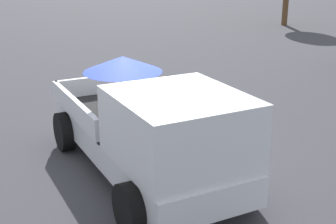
% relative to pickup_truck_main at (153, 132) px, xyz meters
% --- Properties ---
extents(ground_plane, '(80.00, 80.00, 0.00)m').
position_rel_pickup_truck_main_xyz_m(ground_plane, '(-0.47, 0.00, -0.98)').
color(ground_plane, '#38383D').
extents(pickup_truck_main, '(5.09, 2.34, 2.17)m').
position_rel_pickup_truck_main_xyz_m(pickup_truck_main, '(0.00, 0.00, 0.00)').
color(pickup_truck_main, black).
rests_on(pickup_truck_main, ground).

